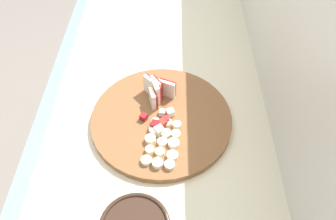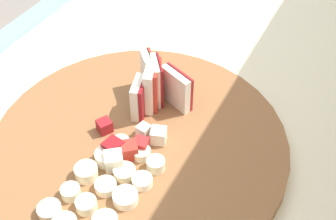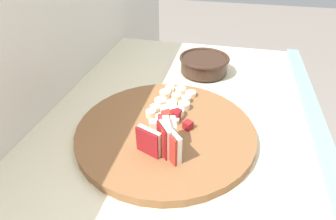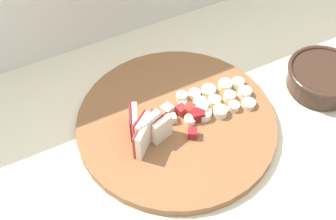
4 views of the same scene
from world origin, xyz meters
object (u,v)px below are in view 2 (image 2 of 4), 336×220
apple_wedge_fan (156,85)px  banana_slice_rows (104,188)px  apple_dice_pile (127,145)px  cutting_board (140,143)px

apple_wedge_fan → banana_slice_rows: (0.17, 0.02, -0.02)m
apple_dice_pile → banana_slice_rows: (0.07, 0.01, -0.00)m
apple_wedge_fan → apple_dice_pile: (0.10, 0.01, -0.02)m
cutting_board → banana_slice_rows: 0.09m
cutting_board → banana_slice_rows: banana_slice_rows is taller
apple_dice_pile → banana_slice_rows: bearing=6.7°
cutting_board → apple_wedge_fan: 0.08m
apple_wedge_fan → banana_slice_rows: apple_wedge_fan is taller
cutting_board → banana_slice_rows: size_ratio=2.45×
banana_slice_rows → cutting_board: bearing=-176.8°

